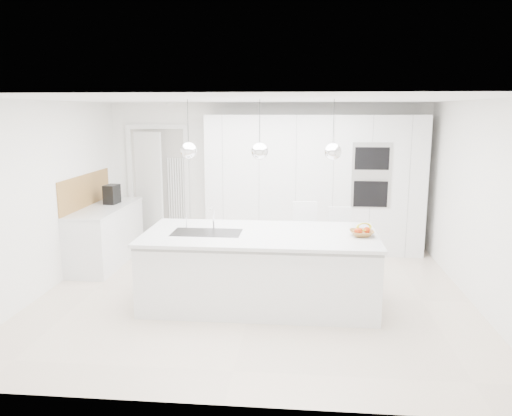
# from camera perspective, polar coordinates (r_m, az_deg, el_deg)

# --- Properties ---
(floor) EXTENTS (5.50, 5.50, 0.00)m
(floor) POSITION_cam_1_polar(r_m,az_deg,el_deg) (6.62, -0.25, -9.89)
(floor) COLOR beige
(floor) RESTS_ON ground
(wall_back) EXTENTS (5.50, 0.00, 5.50)m
(wall_back) POSITION_cam_1_polar(r_m,az_deg,el_deg) (8.74, 1.35, 3.74)
(wall_back) COLOR white
(wall_back) RESTS_ON ground
(wall_left) EXTENTS (0.00, 5.00, 5.00)m
(wall_left) POSITION_cam_1_polar(r_m,az_deg,el_deg) (7.09, -22.96, 1.12)
(wall_left) COLOR white
(wall_left) RESTS_ON ground
(ceiling) EXTENTS (5.50, 5.50, 0.00)m
(ceiling) POSITION_cam_1_polar(r_m,az_deg,el_deg) (6.18, -0.27, 12.30)
(ceiling) COLOR white
(ceiling) RESTS_ON wall_back
(tall_cabinets) EXTENTS (3.60, 0.60, 2.30)m
(tall_cabinets) POSITION_cam_1_polar(r_m,az_deg,el_deg) (8.44, 6.63, 2.71)
(tall_cabinets) COLOR white
(tall_cabinets) RESTS_ON floor
(oven_stack) EXTENTS (0.62, 0.04, 1.05)m
(oven_stack) POSITION_cam_1_polar(r_m,az_deg,el_deg) (8.18, 13.04, 3.65)
(oven_stack) COLOR #A5A5A8
(oven_stack) RESTS_ON tall_cabinets
(doorway_frame) EXTENTS (1.11, 0.08, 2.13)m
(doorway_frame) POSITION_cam_1_polar(r_m,az_deg,el_deg) (9.09, -11.04, 2.38)
(doorway_frame) COLOR white
(doorway_frame) RESTS_ON floor
(hallway_door) EXTENTS (0.76, 0.38, 2.00)m
(hallway_door) POSITION_cam_1_polar(r_m,az_deg,el_deg) (9.12, -12.63, 2.22)
(hallway_door) COLOR white
(hallway_door) RESTS_ON floor
(radiator) EXTENTS (0.32, 0.04, 1.40)m
(radiator) POSITION_cam_1_polar(r_m,az_deg,el_deg) (9.02, -9.07, 1.26)
(radiator) COLOR white
(radiator) RESTS_ON floor
(left_base_cabinets) EXTENTS (0.60, 1.80, 0.86)m
(left_base_cabinets) POSITION_cam_1_polar(r_m,az_deg,el_deg) (8.19, -16.74, -3.08)
(left_base_cabinets) COLOR white
(left_base_cabinets) RESTS_ON floor
(left_worktop) EXTENTS (0.62, 1.82, 0.04)m
(left_worktop) POSITION_cam_1_polar(r_m,az_deg,el_deg) (8.10, -16.91, 0.01)
(left_worktop) COLOR silver
(left_worktop) RESTS_ON left_base_cabinets
(oak_backsplash) EXTENTS (0.02, 1.80, 0.50)m
(oak_backsplash) POSITION_cam_1_polar(r_m,az_deg,el_deg) (8.16, -18.89, 1.90)
(oak_backsplash) COLOR #AA7D43
(oak_backsplash) RESTS_ON wall_left
(island_base) EXTENTS (2.80, 1.20, 0.86)m
(island_base) POSITION_cam_1_polar(r_m,az_deg,el_deg) (6.18, 0.41, -7.19)
(island_base) COLOR white
(island_base) RESTS_ON floor
(island_worktop) EXTENTS (2.84, 1.40, 0.04)m
(island_worktop) POSITION_cam_1_polar(r_m,az_deg,el_deg) (6.11, 0.45, -3.04)
(island_worktop) COLOR silver
(island_worktop) RESTS_ON island_base
(island_sink) EXTENTS (0.84, 0.44, 0.18)m
(island_sink) POSITION_cam_1_polar(r_m,az_deg,el_deg) (6.16, -5.63, -3.54)
(island_sink) COLOR #3F3F42
(island_sink) RESTS_ON island_worktop
(island_tap) EXTENTS (0.02, 0.02, 0.30)m
(island_tap) POSITION_cam_1_polar(r_m,az_deg,el_deg) (6.29, -4.88, -1.06)
(island_tap) COLOR white
(island_tap) RESTS_ON island_worktop
(pendant_left) EXTENTS (0.20, 0.20, 0.20)m
(pendant_left) POSITION_cam_1_polar(r_m,az_deg,el_deg) (6.02, -7.71, 6.52)
(pendant_left) COLOR white
(pendant_left) RESTS_ON ceiling
(pendant_mid) EXTENTS (0.20, 0.20, 0.20)m
(pendant_mid) POSITION_cam_1_polar(r_m,az_deg,el_deg) (5.89, 0.43, 6.51)
(pendant_mid) COLOR white
(pendant_mid) RESTS_ON ceiling
(pendant_right) EXTENTS (0.20, 0.20, 0.20)m
(pendant_right) POSITION_cam_1_polar(r_m,az_deg,el_deg) (5.88, 8.76, 6.38)
(pendant_right) COLOR white
(pendant_right) RESTS_ON ceiling
(fruit_bowl) EXTENTS (0.31, 0.31, 0.07)m
(fruit_bowl) POSITION_cam_1_polar(r_m,az_deg,el_deg) (6.07, 11.99, -2.83)
(fruit_bowl) COLOR #AA7D43
(fruit_bowl) RESTS_ON island_worktop
(espresso_machine) EXTENTS (0.21, 0.30, 0.30)m
(espresso_machine) POSITION_cam_1_polar(r_m,az_deg,el_deg) (8.31, -16.15, 1.52)
(espresso_machine) COLOR black
(espresso_machine) RESTS_ON left_worktop
(bar_stool_left) EXTENTS (0.42, 0.55, 1.10)m
(bar_stool_left) POSITION_cam_1_polar(r_m,az_deg,el_deg) (7.04, 5.54, -3.95)
(bar_stool_left) COLOR white
(bar_stool_left) RESTS_ON floor
(bar_stool_right) EXTENTS (0.37, 0.49, 1.02)m
(bar_stool_right) POSITION_cam_1_polar(r_m,az_deg,el_deg) (7.12, 9.53, -4.19)
(bar_stool_right) COLOR white
(bar_stool_right) RESTS_ON floor
(apple_a) EXTENTS (0.08, 0.08, 0.08)m
(apple_a) POSITION_cam_1_polar(r_m,az_deg,el_deg) (6.09, 12.56, -2.48)
(apple_a) COLOR #BE310D
(apple_a) RESTS_ON fruit_bowl
(apple_b) EXTENTS (0.07, 0.07, 0.07)m
(apple_b) POSITION_cam_1_polar(r_m,az_deg,el_deg) (6.01, 11.51, -2.62)
(apple_b) COLOR #BE310D
(apple_b) RESTS_ON fruit_bowl
(apple_c) EXTENTS (0.08, 0.08, 0.08)m
(apple_c) POSITION_cam_1_polar(r_m,az_deg,el_deg) (6.02, 11.74, -2.60)
(apple_c) COLOR #BE310D
(apple_c) RESTS_ON fruit_bowl
(banana_bunch) EXTENTS (0.22, 0.16, 0.20)m
(banana_bunch) POSITION_cam_1_polar(r_m,az_deg,el_deg) (6.06, 12.24, -2.13)
(banana_bunch) COLOR gold
(banana_bunch) RESTS_ON fruit_bowl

